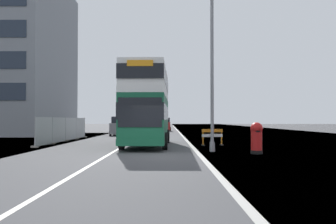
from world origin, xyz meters
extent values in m
cube|color=#424244|center=(0.00, 0.00, -0.05)|extent=(140.00, 280.00, 0.10)
cube|color=#B2AFA8|center=(2.33, 0.00, 0.00)|extent=(0.24, 196.00, 0.01)
cube|color=silver|center=(-2.17, 0.00, 0.00)|extent=(0.16, 168.00, 0.01)
cube|color=#145638|center=(-0.59, 7.04, 1.76)|extent=(2.73, 10.52, 2.83)
cube|color=white|center=(-0.59, 7.04, 3.38)|extent=(2.73, 10.52, 0.40)
cube|color=white|center=(-0.59, 7.04, 4.30)|extent=(2.70, 10.42, 1.45)
cube|color=black|center=(-0.59, 7.04, 2.19)|extent=(2.75, 10.63, 0.91)
cube|color=black|center=(-0.59, 7.04, 4.30)|extent=(2.74, 10.58, 0.80)
cube|color=black|center=(-0.71, 1.79, 2.12)|extent=(2.30, 0.11, 1.56)
cube|color=orange|center=(-0.71, 1.79, 4.70)|extent=(1.38, 0.09, 0.32)
cube|color=#145638|center=(-0.59, 7.04, 0.53)|extent=(2.75, 10.63, 0.36)
cylinder|color=black|center=(-1.91, 3.82, 0.50)|extent=(0.32, 1.01, 1.00)
cylinder|color=black|center=(0.59, 3.77, 0.50)|extent=(0.32, 1.01, 1.00)
cylinder|color=black|center=(-1.78, 9.95, 0.50)|extent=(0.32, 1.01, 1.00)
cylinder|color=black|center=(0.72, 9.90, 0.50)|extent=(0.32, 1.01, 1.00)
cylinder|color=gray|center=(3.17, 2.57, 4.56)|extent=(0.18, 0.18, 9.13)
cylinder|color=gray|center=(3.17, 2.57, 0.25)|extent=(0.29, 0.29, 0.50)
cylinder|color=black|center=(5.26, 1.23, 0.09)|extent=(0.60, 0.60, 0.18)
cylinder|color=red|center=(5.26, 1.23, 0.73)|extent=(0.55, 0.55, 1.11)
sphere|color=red|center=(5.26, 1.23, 1.29)|extent=(0.62, 0.62, 0.62)
cube|color=black|center=(5.26, 0.94, 1.15)|extent=(0.22, 0.03, 0.07)
cube|color=orange|center=(3.73, 7.19, 1.00)|extent=(1.41, 0.30, 0.20)
cube|color=white|center=(3.73, 7.19, 0.68)|extent=(1.41, 0.30, 0.20)
cube|color=orange|center=(3.10, 7.10, 0.50)|extent=(0.08, 0.08, 1.00)
cube|color=black|center=(3.10, 7.10, 0.04)|extent=(0.21, 0.46, 0.08)
cube|color=orange|center=(4.36, 7.29, 0.50)|extent=(0.08, 0.08, 1.00)
cube|color=black|center=(4.36, 7.29, 0.04)|extent=(0.21, 0.46, 0.08)
cube|color=#A8AAAD|center=(-7.48, 7.05, 0.98)|extent=(0.04, 3.26, 1.85)
cube|color=#A8AAAD|center=(-7.48, 10.45, 0.98)|extent=(0.04, 3.26, 1.85)
cube|color=#A8AAAD|center=(-7.48, 13.85, 0.98)|extent=(0.04, 3.26, 1.85)
cube|color=#A8AAAD|center=(-7.48, 17.25, 0.98)|extent=(0.04, 3.26, 1.85)
cylinder|color=#939699|center=(-7.48, 5.35, 0.98)|extent=(0.06, 0.06, 1.95)
cube|color=gray|center=(-7.48, 5.35, 0.06)|extent=(0.44, 0.20, 0.12)
cylinder|color=#939699|center=(-7.48, 8.75, 0.98)|extent=(0.06, 0.06, 1.95)
cube|color=gray|center=(-7.48, 8.75, 0.06)|extent=(0.44, 0.20, 0.12)
cylinder|color=#939699|center=(-7.48, 12.15, 0.98)|extent=(0.06, 0.06, 1.95)
cube|color=gray|center=(-7.48, 12.15, 0.06)|extent=(0.44, 0.20, 0.12)
cylinder|color=#939699|center=(-7.48, 15.55, 0.98)|extent=(0.06, 0.06, 1.95)
cube|color=gray|center=(-7.48, 15.55, 0.06)|extent=(0.44, 0.20, 0.12)
cylinder|color=#939699|center=(-7.48, 18.95, 0.98)|extent=(0.06, 0.06, 1.95)
cube|color=gray|center=(-7.48, 18.95, 0.06)|extent=(0.44, 0.20, 0.12)
cube|color=slate|center=(-4.54, 23.63, 0.78)|extent=(1.83, 4.31, 1.19)
cube|color=black|center=(-4.54, 23.63, 1.73)|extent=(1.68, 2.37, 0.72)
cylinder|color=black|center=(-3.62, 24.97, 0.30)|extent=(0.20, 0.60, 0.60)
cylinder|color=black|center=(-5.45, 24.97, 0.30)|extent=(0.20, 0.60, 0.60)
cylinder|color=black|center=(-3.62, 22.29, 0.30)|extent=(0.20, 0.60, 0.60)
cylinder|color=black|center=(-5.45, 22.29, 0.30)|extent=(0.20, 0.60, 0.60)
cube|color=slate|center=(-0.50, 31.65, 0.84)|extent=(1.84, 4.42, 1.33)
cube|color=black|center=(-0.50, 31.65, 1.91)|extent=(1.70, 2.43, 0.80)
cylinder|color=black|center=(0.42, 33.02, 0.30)|extent=(0.20, 0.60, 0.60)
cylinder|color=black|center=(-1.42, 33.02, 0.30)|extent=(0.20, 0.60, 0.60)
cylinder|color=black|center=(0.42, 30.28, 0.30)|extent=(0.20, 0.60, 0.60)
cylinder|color=black|center=(-1.42, 30.28, 0.30)|extent=(0.20, 0.60, 0.60)
cube|color=maroon|center=(0.21, 39.32, 0.78)|extent=(1.79, 4.15, 1.21)
cube|color=black|center=(0.21, 39.32, 1.72)|extent=(1.64, 2.28, 0.67)
cylinder|color=black|center=(1.11, 40.60, 0.30)|extent=(0.20, 0.60, 0.60)
cylinder|color=black|center=(-0.68, 40.60, 0.30)|extent=(0.20, 0.60, 0.60)
cylinder|color=black|center=(1.11, 38.03, 0.30)|extent=(0.20, 0.60, 0.60)
cylinder|color=black|center=(-0.68, 38.03, 0.30)|extent=(0.20, 0.60, 0.60)
cylinder|color=#4C3D2D|center=(-16.44, 34.87, 1.85)|extent=(0.33, 0.33, 3.70)
cylinder|color=#4C3D2D|center=(-15.74, 34.77, 2.89)|extent=(1.48, 0.32, 1.28)
cylinder|color=#4C3D2D|center=(-16.25, 35.54, 3.21)|extent=(0.53, 1.45, 1.77)
cylinder|color=#4C3D2D|center=(-16.60, 35.44, 4.18)|extent=(0.47, 1.26, 1.93)
cylinder|color=#4C3D2D|center=(-16.94, 34.86, 2.54)|extent=(1.10, 0.17, 1.00)
cylinder|color=#4C3D2D|center=(-16.91, 33.97, 3.03)|extent=(1.07, 1.92, 1.34)
cylinder|color=#4C3D2D|center=(-16.21, 34.22, 3.16)|extent=(0.58, 1.42, 1.15)
cylinder|color=#4C3D2D|center=(-15.01, 32.55, 2.04)|extent=(0.34, 0.34, 4.09)
cylinder|color=#4C3D2D|center=(-14.55, 32.48, 3.65)|extent=(1.09, 0.33, 1.57)
cylinder|color=#4C3D2D|center=(-15.01, 33.14, 3.42)|extent=(0.15, 1.26, 1.00)
cylinder|color=#4C3D2D|center=(-15.52, 32.54, 4.27)|extent=(1.12, 0.15, 1.11)
cylinder|color=#4C3D2D|center=(-14.97, 31.86, 3.91)|extent=(0.19, 1.48, 1.87)
camera|label=1|loc=(0.76, -17.48, 1.72)|focal=39.46mm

